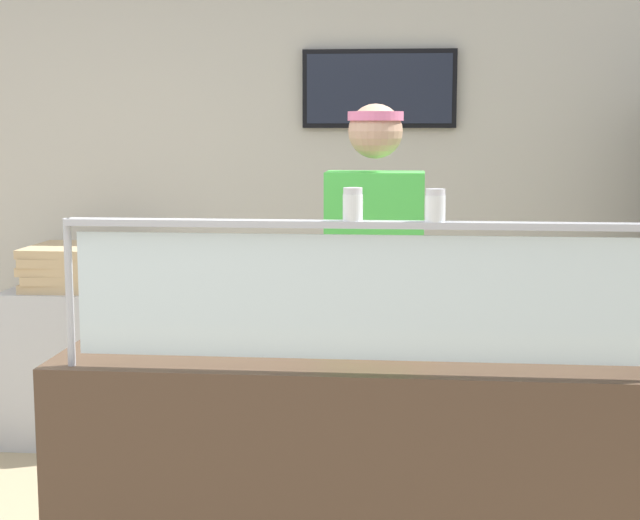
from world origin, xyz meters
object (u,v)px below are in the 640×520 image
(parmesan_shaker, at_px, (353,206))
(worker_figure, at_px, (375,298))
(pepper_flake_shaker, at_px, (435,207))
(pizza_box_stack, at_px, (77,267))
(pizza_tray, at_px, (389,339))
(pizza_server, at_px, (385,334))

(parmesan_shaker, relative_size, worker_figure, 0.05)
(worker_figure, bearing_deg, pepper_flake_shaker, -77.64)
(worker_figure, xyz_separation_m, pizza_box_stack, (-1.63, 1.18, -0.07))
(parmesan_shaker, xyz_separation_m, pizza_box_stack, (-1.60, 2.13, -0.51))
(parmesan_shaker, bearing_deg, pizza_tray, 76.06)
(pizza_server, distance_m, parmesan_shaker, 0.59)
(parmesan_shaker, xyz_separation_m, worker_figure, (0.03, 0.95, -0.44))
(parmesan_shaker, distance_m, worker_figure, 1.04)
(worker_figure, bearing_deg, pizza_server, -84.37)
(pizza_tray, relative_size, pizza_server, 1.49)
(worker_figure, distance_m, pizza_box_stack, 2.01)
(pepper_flake_shaker, bearing_deg, pizza_tray, 109.64)
(pizza_box_stack, bearing_deg, pizza_server, -46.18)
(pizza_box_stack, bearing_deg, worker_figure, -35.92)
(pizza_server, xyz_separation_m, worker_figure, (-0.06, 0.58, 0.02))
(pizza_tray, height_order, pizza_server, pizza_server)
(pizza_tray, bearing_deg, pizza_box_stack, 134.34)
(pepper_flake_shaker, bearing_deg, pizza_box_stack, 130.78)
(parmesan_shaker, distance_m, pizza_box_stack, 2.71)
(pizza_tray, bearing_deg, pizza_server, -118.68)
(parmesan_shaker, distance_m, pepper_flake_shaker, 0.24)
(pizza_tray, height_order, worker_figure, worker_figure)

